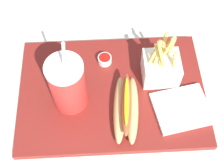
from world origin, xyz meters
TOP-DOWN VIEW (x-y plane):
  - ground_plane at (0.00, 0.00)m, footprint 2.40×2.40m
  - food_tray at (0.00, 0.00)m, footprint 0.47×0.33m
  - soda_cup at (-0.10, -0.02)m, footprint 0.09×0.09m
  - fries_basket at (0.13, 0.04)m, footprint 0.09×0.08m
  - hot_dog_1 at (0.03, -0.06)m, footprint 0.08×0.18m
  - ketchup_cup_1 at (-0.01, 0.09)m, footprint 0.04×0.04m
  - napkin_stack at (0.17, -0.06)m, footprint 0.15×0.13m

SIDE VIEW (x-z plane):
  - ground_plane at x=0.00m, z-range -0.02..0.00m
  - food_tray at x=0.00m, z-range 0.00..0.02m
  - napkin_stack at x=0.17m, z-range 0.02..0.03m
  - ketchup_cup_1 at x=-0.01m, z-range 0.02..0.04m
  - hot_dog_1 at x=0.03m, z-range 0.01..0.08m
  - fries_basket at x=0.13m, z-range -0.01..0.13m
  - soda_cup at x=-0.10m, z-range -0.02..0.21m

